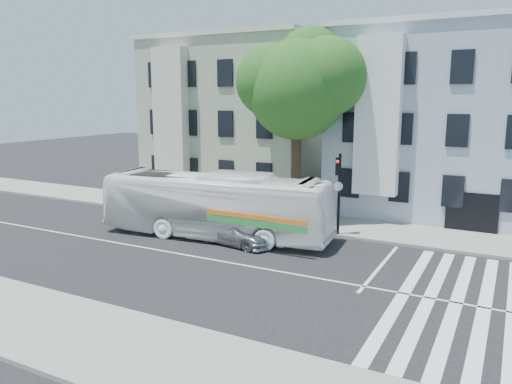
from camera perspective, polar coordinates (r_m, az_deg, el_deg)
The scene contains 10 objects.
ground at distance 22.23m, azimuth -4.28°, elevation -7.85°, with size 120.00×120.00×0.00m, color black.
sidewalk_far at distance 29.02m, azimuth 4.12°, elevation -3.24°, with size 80.00×4.00×0.15m, color gray.
sidewalk_near at distance 16.50m, azimuth -19.71°, elevation -15.07°, with size 80.00×4.00×0.15m, color gray.
building_left at distance 37.58m, azimuth -1.31°, elevation 8.36°, with size 12.00×10.00×11.00m, color #959E85.
building_right at distance 33.13m, azimuth 20.55°, elevation 7.35°, with size 12.00×10.00×11.00m, color #A5B5C4.
street_tree at distance 28.82m, azimuth 5.04°, elevation 12.21°, with size 7.30×5.90×11.10m.
bus at distance 25.52m, azimuth -4.67°, elevation -1.50°, with size 12.04×2.82×3.35m, color white.
sedan at distance 24.53m, azimuth -2.46°, elevation -4.54°, with size 4.25×1.73×1.23m, color #B1B3B8.
hedge at distance 30.76m, azimuth -7.04°, elevation -1.67°, with size 8.50×0.84×0.70m, color #235F1F, non-canonical shape.
traffic_signal at distance 25.47m, azimuth 9.42°, elevation 0.91°, with size 0.44×0.53×4.32m.
Camera 1 is at (11.24, -17.82, 7.10)m, focal length 35.00 mm.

